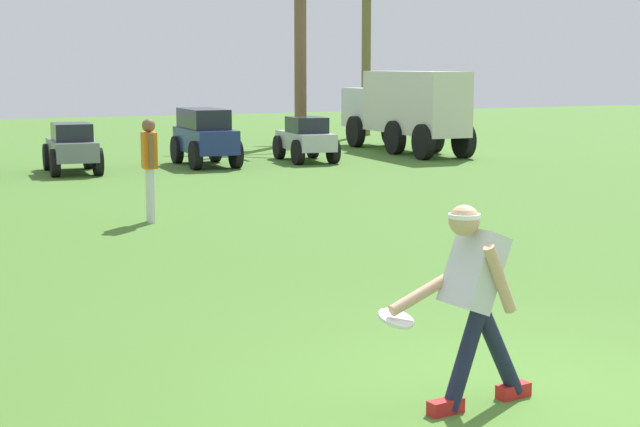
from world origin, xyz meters
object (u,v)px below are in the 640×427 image
teammate_near_sideline (149,160)px  palm_tree_right_of_centre (366,10)px  parked_car_slot_f (306,139)px  box_truck (405,107)px  parked_car_slot_d (72,147)px  frisbee_in_flight (396,318)px  parked_car_slot_e (205,135)px  frisbee_thrower (474,295)px  palm_tree_left_of_centre (300,13)px

teammate_near_sideline → palm_tree_right_of_centre: size_ratio=0.23×
parked_car_slot_f → box_truck: bearing=18.9°
parked_car_slot_d → box_truck: 9.47m
frisbee_in_flight → teammate_near_sideline: size_ratio=0.21×
box_truck → palm_tree_right_of_centre: 7.23m
teammate_near_sideline → parked_car_slot_e: teammate_near_sideline is taller
frisbee_thrower → palm_tree_left_of_centre: palm_tree_left_of_centre is taller
parked_car_slot_e → parked_car_slot_f: parked_car_slot_e is taller
parked_car_slot_d → box_truck: (9.35, 1.34, 0.67)m
parked_car_slot_d → parked_car_slot_f: (5.77, 0.12, 0.00)m
frisbee_thrower → box_truck: (10.13, 17.74, 0.43)m
frisbee_thrower → palm_tree_right_of_centre: (12.34, 23.97, 3.39)m
frisbee_thrower → box_truck: bearing=60.3°
frisbee_in_flight → teammate_near_sideline: (0.87, 8.74, 0.28)m
frisbee_thrower → parked_car_slot_d: frisbee_thrower is taller
box_truck → teammate_near_sideline: bearing=-137.9°
parked_car_slot_d → parked_car_slot_f: same height
teammate_near_sideline → palm_tree_right_of_centre: palm_tree_right_of_centre is taller
parked_car_slot_e → frisbee_thrower: bearing=-103.4°
frisbee_thrower → frisbee_in_flight: bearing=164.6°
parked_car_slot_d → palm_tree_right_of_centre: (11.55, 7.56, 3.62)m
frisbee_in_flight → palm_tree_right_of_centre: (12.86, 23.82, 3.53)m
frisbee_thrower → palm_tree_right_of_centre: bearing=62.8°
frisbee_thrower → frisbee_in_flight: 0.56m
teammate_near_sideline → palm_tree_left_of_centre: palm_tree_left_of_centre is taller
palm_tree_left_of_centre → palm_tree_right_of_centre: palm_tree_right_of_centre is taller
palm_tree_right_of_centre → frisbee_in_flight: bearing=-118.4°
parked_car_slot_d → palm_tree_left_of_centre: size_ratio=0.34×
box_truck → palm_tree_left_of_centre: (-1.16, 4.27, 2.69)m
frisbee_in_flight → palm_tree_right_of_centre: bearing=61.6°
parked_car_slot_d → palm_tree_left_of_centre: palm_tree_left_of_centre is taller
teammate_near_sideline → parked_car_slot_d: (0.44, 7.52, -0.38)m
palm_tree_left_of_centre → frisbee_thrower: bearing=-112.2°
frisbee_thrower → parked_car_slot_d: size_ratio=0.63×
parked_car_slot_f → box_truck: (3.58, 1.22, 0.67)m
parked_car_slot_d → frisbee_in_flight: bearing=-94.6°
parked_car_slot_e → palm_tree_left_of_centre: 8.02m
teammate_near_sideline → parked_car_slot_f: 9.84m
parked_car_slot_d → parked_car_slot_e: (3.18, 0.23, 0.16)m
parked_car_slot_f → palm_tree_left_of_centre: size_ratio=0.35×
frisbee_in_flight → teammate_near_sideline: teammate_near_sideline is taller
parked_car_slot_d → frisbee_thrower: bearing=-92.7°
frisbee_in_flight → parked_car_slot_f: bearing=66.6°
frisbee_in_flight → parked_car_slot_d: parked_car_slot_d is taller
teammate_near_sideline → palm_tree_right_of_centre: bearing=51.5°
frisbee_in_flight → box_truck: bearing=58.8°
frisbee_thrower → frisbee_in_flight: (-0.53, 0.15, -0.14)m
teammate_near_sideline → parked_car_slot_f: bearing=50.9°
box_truck → palm_tree_left_of_centre: bearing=105.2°
parked_car_slot_e → palm_tree_left_of_centre: palm_tree_left_of_centre is taller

